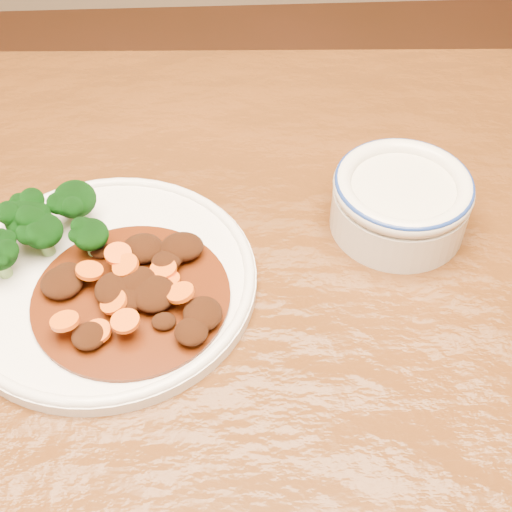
{
  "coord_description": "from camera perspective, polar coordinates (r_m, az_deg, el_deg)",
  "views": [
    {
      "loc": [
        -0.03,
        -0.38,
        1.25
      ],
      "look_at": [
        -0.0,
        0.06,
        0.77
      ],
      "focal_mm": 50.0,
      "sensor_mm": 36.0,
      "label": 1
    }
  ],
  "objects": [
    {
      "name": "dining_table",
      "position": [
        0.7,
        0.61,
        -9.34
      ],
      "size": [
        1.54,
        0.96,
        0.75
      ],
      "rotation": [
        0.0,
        0.0,
        -0.04
      ],
      "color": "#4F280D",
      "rests_on": "ground"
    },
    {
      "name": "dinner_plate",
      "position": [
        0.67,
        -11.84,
        -1.87
      ],
      "size": [
        0.27,
        0.27,
        0.02
      ],
      "rotation": [
        0.0,
        0.0,
        0.43
      ],
      "color": "silver",
      "rests_on": "dining_table"
    },
    {
      "name": "broccoli_florets",
      "position": [
        0.69,
        -16.35,
        2.49
      ],
      "size": [
        0.11,
        0.1,
        0.05
      ],
      "color": "#72A053",
      "rests_on": "dinner_plate"
    },
    {
      "name": "mince_stew",
      "position": [
        0.64,
        -9.56,
        -2.52
      ],
      "size": [
        0.18,
        0.18,
        0.03
      ],
      "color": "#431807",
      "rests_on": "dinner_plate"
    },
    {
      "name": "dip_bowl",
      "position": [
        0.7,
        11.5,
        4.42
      ],
      "size": [
        0.13,
        0.13,
        0.06
      ],
      "rotation": [
        0.0,
        0.0,
        -0.27
      ],
      "color": "beige",
      "rests_on": "dining_table"
    }
  ]
}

